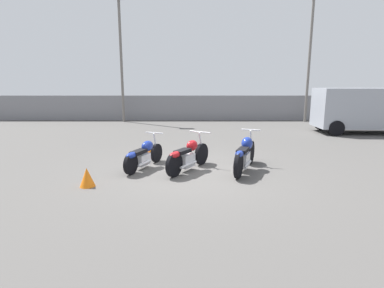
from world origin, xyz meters
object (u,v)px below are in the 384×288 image
object	(u,v)px
traffic_cone_near	(149,147)
motorcycle_slot_1	(187,156)
light_pole_right	(309,46)
motorcycle_slot_2	(244,154)
parked_van	(372,108)
light_pole_left	(119,49)
traffic_cone_far	(86,177)
motorcycle_slot_0	(142,155)

from	to	relation	value
traffic_cone_near	motorcycle_slot_1	bearing A→B (deg)	-59.59
light_pole_right	motorcycle_slot_2	size ratio (longest dim) A/B	3.70
light_pole_right	motorcycle_slot_2	distance (m)	13.03
light_pole_right	traffic_cone_near	size ratio (longest dim) A/B	21.08
light_pole_right	parked_van	world-z (taller)	light_pole_right
light_pole_left	traffic_cone_far	bearing A→B (deg)	-81.20
motorcycle_slot_0	parked_van	xyz separation A→B (m)	(10.05, 6.23, 0.80)
light_pole_right	motorcycle_slot_2	world-z (taller)	light_pole_right
light_pole_right	motorcycle_slot_1	xyz separation A→B (m)	(-7.27, -10.98, -4.15)
parked_van	traffic_cone_near	bearing A→B (deg)	-65.06
light_pole_left	parked_van	world-z (taller)	light_pole_left
motorcycle_slot_1	parked_van	bearing A→B (deg)	67.82
light_pole_right	traffic_cone_near	bearing A→B (deg)	-134.68
motorcycle_slot_0	traffic_cone_far	size ratio (longest dim) A/B	4.15
light_pole_right	motorcycle_slot_1	distance (m)	13.81
motorcycle_slot_0	parked_van	bearing A→B (deg)	53.91
motorcycle_slot_1	traffic_cone_near	world-z (taller)	motorcycle_slot_1
motorcycle_slot_1	traffic_cone_far	world-z (taller)	motorcycle_slot_1
light_pole_left	motorcycle_slot_0	xyz separation A→B (m)	(2.97, -10.75, -4.01)
traffic_cone_far	parked_van	bearing A→B (deg)	34.95
motorcycle_slot_2	traffic_cone_near	bearing A→B (deg)	163.98
parked_van	light_pole_right	bearing A→B (deg)	-158.67
traffic_cone_far	motorcycle_slot_2	bearing A→B (deg)	18.76
motorcycle_slot_1	parked_van	size ratio (longest dim) A/B	0.33
parked_van	traffic_cone_far	xyz separation A→B (m)	(-11.11, -7.77, -0.97)
motorcycle_slot_1	motorcycle_slot_0	bearing A→B (deg)	-159.65
motorcycle_slot_2	parked_van	xyz separation A→B (m)	(7.25, 6.46, 0.73)
light_pole_right	motorcycle_slot_0	distance (m)	14.32
light_pole_right	parked_van	size ratio (longest dim) A/B	1.45
motorcycle_slot_2	traffic_cone_near	distance (m)	3.68
light_pole_left	motorcycle_slot_0	bearing A→B (deg)	-74.56
motorcycle_slot_0	motorcycle_slot_1	xyz separation A→B (m)	(1.24, -0.24, 0.03)
motorcycle_slot_2	traffic_cone_near	world-z (taller)	motorcycle_slot_2
light_pole_left	parked_van	distance (m)	14.15
motorcycle_slot_1	light_pole_right	bearing A→B (deg)	88.01
light_pole_right	motorcycle_slot_0	size ratio (longest dim) A/B	4.22
traffic_cone_near	traffic_cone_far	world-z (taller)	traffic_cone_far
light_pole_right	motorcycle_slot_2	xyz separation A→B (m)	(-5.71, -10.97, -4.11)
light_pole_left	light_pole_right	bearing A→B (deg)	-0.06
light_pole_right	motorcycle_slot_1	bearing A→B (deg)	-123.49
motorcycle_slot_1	motorcycle_slot_2	distance (m)	1.55
motorcycle_slot_1	motorcycle_slot_2	xyz separation A→B (m)	(1.55, 0.02, 0.04)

